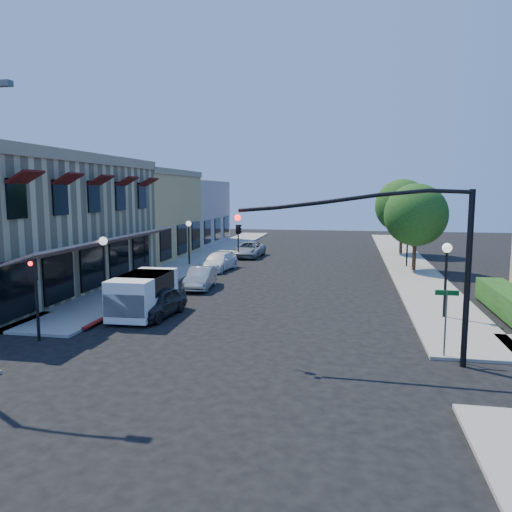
% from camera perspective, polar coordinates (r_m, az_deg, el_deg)
% --- Properties ---
extents(ground, '(120.00, 120.00, 0.00)m').
position_cam_1_polar(ground, '(17.43, -3.67, -12.49)').
color(ground, black).
rests_on(ground, ground).
extents(sidewalk_left, '(3.50, 50.00, 0.12)m').
position_cam_1_polar(sidewalk_left, '(45.13, -5.94, -0.05)').
color(sidewalk_left, gray).
rests_on(sidewalk_left, ground).
extents(sidewalk_right, '(3.50, 50.00, 0.12)m').
position_cam_1_polar(sidewalk_right, '(43.51, 16.73, -0.61)').
color(sidewalk_right, gray).
rests_on(sidewalk_right, ground).
extents(curb_red_strip, '(0.25, 10.00, 0.06)m').
position_cam_1_polar(curb_red_strip, '(26.94, -13.77, -5.49)').
color(curb_red_strip, maroon).
rests_on(curb_red_strip, ground).
extents(corner_brick_building, '(11.77, 18.20, 8.10)m').
position_cam_1_polar(corner_brick_building, '(33.28, -25.36, 3.42)').
color(corner_brick_building, '#CAB988').
rests_on(corner_brick_building, ground).
extents(yellow_stucco_building, '(10.00, 12.00, 7.60)m').
position_cam_1_polar(yellow_stucco_building, '(46.27, -14.43, 4.59)').
color(yellow_stucco_building, tan).
rests_on(yellow_stucco_building, ground).
extents(pink_stucco_building, '(10.00, 12.00, 7.00)m').
position_cam_1_polar(pink_stucco_building, '(57.37, -9.33, 4.94)').
color(pink_stucco_building, beige).
rests_on(pink_stucco_building, ground).
extents(hedge, '(1.40, 8.00, 1.10)m').
position_cam_1_polar(hedge, '(26.67, 27.11, -6.24)').
color(hedge, '#164112').
rests_on(hedge, ground).
extents(street_tree_a, '(4.56, 4.56, 6.48)m').
position_cam_1_polar(street_tree_a, '(38.19, 17.81, 4.49)').
color(street_tree_a, '#352015').
rests_on(street_tree_a, ground).
extents(street_tree_b, '(4.94, 4.94, 7.02)m').
position_cam_1_polar(street_tree_b, '(48.11, 16.37, 5.51)').
color(street_tree_b, '#352015').
rests_on(street_tree_b, ground).
extents(signal_mast_arm, '(8.01, 0.39, 6.00)m').
position_cam_1_polar(signal_mast_arm, '(17.54, 16.37, 1.09)').
color(signal_mast_arm, black).
rests_on(signal_mast_arm, ground).
extents(secondary_signal, '(0.28, 0.42, 3.32)m').
position_cam_1_polar(secondary_signal, '(21.40, -23.99, -2.94)').
color(secondary_signal, black).
rests_on(secondary_signal, ground).
extents(street_name_sign, '(0.80, 0.06, 2.50)m').
position_cam_1_polar(street_name_sign, '(18.86, 20.89, -6.04)').
color(street_name_sign, '#595B5E').
rests_on(street_name_sign, ground).
extents(lamppost_left_near, '(0.44, 0.44, 3.57)m').
position_cam_1_polar(lamppost_left_near, '(27.18, -17.02, 0.37)').
color(lamppost_left_near, black).
rests_on(lamppost_left_near, ground).
extents(lamppost_left_far, '(0.44, 0.44, 3.57)m').
position_cam_1_polar(lamppost_left_far, '(40.03, -7.70, 2.81)').
color(lamppost_left_far, black).
rests_on(lamppost_left_far, ground).
extents(lamppost_right_near, '(0.44, 0.44, 3.57)m').
position_cam_1_polar(lamppost_right_near, '(24.47, 20.94, -0.56)').
color(lamppost_right_near, black).
rests_on(lamppost_right_near, ground).
extents(lamppost_right_far, '(0.44, 0.44, 3.57)m').
position_cam_1_polar(lamppost_right_far, '(40.23, 16.95, 2.58)').
color(lamppost_right_far, black).
rests_on(lamppost_right_far, ground).
extents(white_van, '(2.09, 4.56, 2.00)m').
position_cam_1_polar(white_van, '(24.37, -12.78, -4.04)').
color(white_van, white).
rests_on(white_van, ground).
extents(parked_car_a, '(2.02, 4.14, 1.36)m').
position_cam_1_polar(parked_car_a, '(24.19, -11.23, -5.24)').
color(parked_car_a, '#232326').
rests_on(parked_car_a, ground).
extents(parked_car_b, '(1.74, 4.07, 1.30)m').
position_cam_1_polar(parked_car_b, '(30.66, -6.36, -2.51)').
color(parked_car_b, '#A2A5A7').
rests_on(parked_car_b, ground).
extents(parked_car_c, '(2.44, 4.74, 1.32)m').
position_cam_1_polar(parked_car_c, '(37.51, -4.33, -0.65)').
color(parked_car_c, white).
rests_on(parked_car_c, ground).
extents(parked_car_d, '(2.42, 4.98, 1.37)m').
position_cam_1_polar(parked_car_d, '(44.92, -0.81, 0.75)').
color(parked_car_d, '#A0A3A5').
rests_on(parked_car_d, ground).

